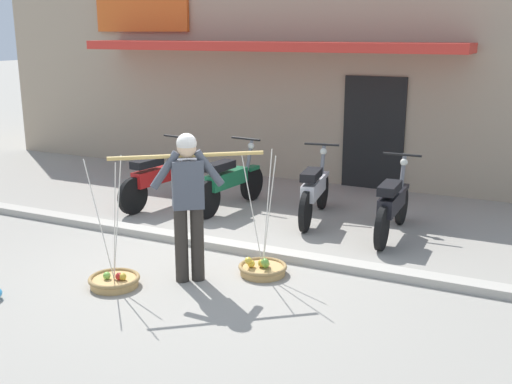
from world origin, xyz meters
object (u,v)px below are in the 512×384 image
motorcycle_nearest_shop (158,179)px  motorcycle_second_in_row (229,182)px  motorcycle_end_of_row (392,205)px  fruit_basket_left_side (262,268)px  fruit_basket_right_side (114,280)px  motorcycle_third_in_row (314,191)px  fruit_vendor (188,198)px

motorcycle_nearest_shop → motorcycle_second_in_row: bearing=15.4°
motorcycle_end_of_row → motorcycle_second_in_row: bearing=175.1°
motorcycle_nearest_shop → fruit_basket_left_side: bearing=-34.9°
fruit_basket_right_side → motorcycle_third_in_row: bearing=71.5°
fruit_basket_left_side → motorcycle_second_in_row: 2.80m
motorcycle_third_in_row → fruit_vendor: bearing=-99.0°
fruit_vendor → motorcycle_end_of_row: (1.69, 2.53, -0.52)m
fruit_basket_left_side → motorcycle_third_in_row: fruit_basket_left_side is taller
fruit_vendor → motorcycle_end_of_row: 3.09m
fruit_basket_left_side → fruit_basket_right_side: (-1.34, -1.04, -0.01)m
fruit_vendor → motorcycle_second_in_row: bearing=109.3°
motorcycle_second_in_row → motorcycle_end_of_row: bearing=-4.9°
fruit_basket_left_side → fruit_basket_right_side: bearing=-142.2°
fruit_basket_right_side → motorcycle_second_in_row: (-0.30, 3.28, 0.38)m
fruit_basket_left_side → motorcycle_nearest_shop: size_ratio=0.80×
fruit_basket_right_side → motorcycle_nearest_shop: 3.32m
motorcycle_nearest_shop → fruit_vendor: bearing=-49.4°
motorcycle_third_in_row → motorcycle_end_of_row: bearing=-12.8°
motorcycle_second_in_row → motorcycle_third_in_row: bearing=2.1°
motorcycle_nearest_shop → motorcycle_end_of_row: size_ratio=1.00×
motorcycle_nearest_shop → motorcycle_end_of_row: 3.79m
motorcycle_nearest_shop → motorcycle_third_in_row: same height
motorcycle_third_in_row → motorcycle_end_of_row: size_ratio=0.99×
fruit_vendor → fruit_basket_left_side: bearing=37.7°
motorcycle_second_in_row → motorcycle_end_of_row: (2.66, -0.23, 0.00)m
fruit_basket_right_side → motorcycle_third_in_row: 3.53m
fruit_vendor → motorcycle_third_in_row: bearing=81.0°
fruit_basket_right_side → motorcycle_second_in_row: size_ratio=0.80×
fruit_basket_right_side → motorcycle_nearest_shop: size_ratio=0.80×
fruit_basket_left_side → motorcycle_end_of_row: bearing=63.1°
motorcycle_second_in_row → motorcycle_third_in_row: same height
motorcycle_second_in_row → fruit_basket_left_side: bearing=-53.9°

